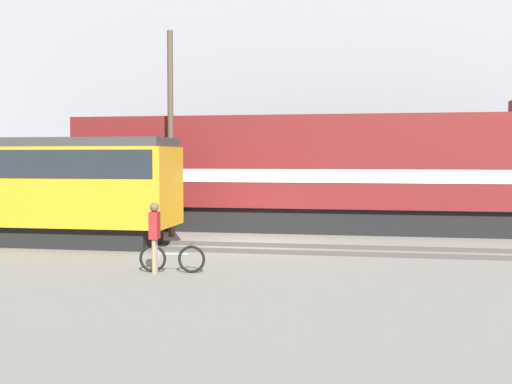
{
  "coord_description": "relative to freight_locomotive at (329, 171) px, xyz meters",
  "views": [
    {
      "loc": [
        3.9,
        -21.17,
        2.97
      ],
      "look_at": [
        0.05,
        -0.26,
        1.8
      ],
      "focal_mm": 45.0,
      "sensor_mm": 36.0,
      "label": 1
    }
  ],
  "objects": [
    {
      "name": "track_near",
      "position": [
        -2.14,
        -5.65,
        -2.33
      ],
      "size": [
        60.0,
        1.5,
        0.14
      ],
      "color": "#47423D",
      "rests_on": "ground"
    },
    {
      "name": "person",
      "position": [
        -3.71,
        -10.1,
        -1.29
      ],
      "size": [
        0.25,
        0.38,
        1.81
      ],
      "color": "#8C7A5B",
      "rests_on": "ground"
    },
    {
      "name": "ground_plane",
      "position": [
        -2.14,
        -4.39,
        -2.4
      ],
      "size": [
        120.0,
        120.0,
        0.0
      ],
      "primitive_type": "plane",
      "color": "slate"
    },
    {
      "name": "bicycle",
      "position": [
        -3.31,
        -9.92,
        -2.05
      ],
      "size": [
        1.72,
        0.44,
        0.77
      ],
      "color": "black",
      "rests_on": "ground"
    },
    {
      "name": "track_far",
      "position": [
        -2.14,
        0.0,
        -2.33
      ],
      "size": [
        60.0,
        1.51,
        0.14
      ],
      "color": "#47423D",
      "rests_on": "ground"
    },
    {
      "name": "freight_locomotive",
      "position": [
        0.0,
        0.0,
        0.0
      ],
      "size": [
        20.26,
        3.04,
        5.17
      ],
      "color": "black",
      "rests_on": "ground"
    },
    {
      "name": "utility_pole_left",
      "position": [
        -5.63,
        -2.82,
        1.39
      ],
      "size": [
        0.21,
        0.21,
        7.58
      ],
      "color": "#4C3D2D",
      "rests_on": "ground"
    },
    {
      "name": "streetcar",
      "position": [
        -9.99,
        -5.65,
        -0.35
      ],
      "size": [
        10.62,
        2.54,
        3.59
      ],
      "color": "black",
      "rests_on": "ground"
    },
    {
      "name": "building_backdrop",
      "position": [
        -2.14,
        9.13,
        3.31
      ],
      "size": [
        43.87,
        6.0,
        11.44
      ],
      "color": "gray",
      "rests_on": "ground"
    }
  ]
}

